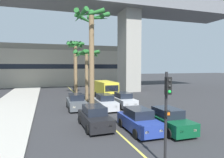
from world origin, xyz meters
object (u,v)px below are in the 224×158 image
at_px(car_queue_third, 76,102).
at_px(palm_tree_farthest_median, 92,34).
at_px(car_queue_fourth, 95,118).
at_px(traffic_light_median_near, 167,106).
at_px(car_queue_front, 139,121).
at_px(palm_tree_far_median, 76,53).
at_px(car_queue_sixth, 168,120).
at_px(palm_tree_near_median, 87,59).
at_px(car_queue_fifth, 124,100).
at_px(car_queue_second, 105,103).
at_px(palm_tree_mid_median, 75,50).
at_px(delivery_van, 106,89).

xyz_separation_m(car_queue_third, palm_tree_farthest_median, (0.93, -3.26, 6.52)).
relative_size(car_queue_fourth, traffic_light_median_near, 0.99).
bearing_deg(car_queue_front, traffic_light_median_near, -101.86).
bearing_deg(palm_tree_far_median, car_queue_sixth, -78.71).
height_order(car_queue_fourth, palm_tree_near_median, palm_tree_near_median).
xyz_separation_m(car_queue_fifth, palm_tree_far_median, (-3.80, 9.73, 5.67)).
distance_m(car_queue_second, palm_tree_mid_median, 18.47).
xyz_separation_m(car_queue_front, palm_tree_near_median, (-1.09, 12.50, 4.67)).
xyz_separation_m(palm_tree_near_median, palm_tree_mid_median, (0.17, 12.08, 2.00)).
height_order(traffic_light_median_near, palm_tree_farthest_median, palm_tree_farthest_median).
bearing_deg(palm_tree_far_median, car_queue_second, -82.08).
distance_m(car_queue_fifth, car_queue_sixth, 8.64).
bearing_deg(car_queue_third, palm_tree_near_median, 64.39).
bearing_deg(palm_tree_farthest_median, palm_tree_far_median, 88.22).
distance_m(car_queue_second, palm_tree_farthest_median, 7.11).
height_order(car_queue_third, delivery_van, delivery_van).
relative_size(car_queue_front, palm_tree_far_median, 0.50).
relative_size(car_queue_second, delivery_van, 0.78).
relative_size(car_queue_third, palm_tree_mid_median, 0.46).
relative_size(car_queue_third, palm_tree_farthest_median, 0.44).
bearing_deg(car_queue_third, car_queue_sixth, -61.09).
relative_size(car_queue_sixth, palm_tree_far_median, 0.51).
distance_m(car_queue_front, traffic_light_median_near, 5.27).
xyz_separation_m(delivery_van, traffic_light_median_near, (-2.87, -18.99, 1.43)).
bearing_deg(car_queue_fourth, car_queue_fifth, 52.91).
height_order(car_queue_second, car_queue_sixth, same).
xyz_separation_m(car_queue_second, palm_tree_near_median, (-0.84, 5.12, 4.67)).
bearing_deg(car_queue_third, palm_tree_mid_median, 82.55).
xyz_separation_m(car_queue_front, palm_tree_mid_median, (-0.91, 24.58, 6.67)).
bearing_deg(car_queue_front, palm_tree_near_median, 94.96).
xyz_separation_m(car_queue_third, palm_tree_near_median, (1.93, 4.03, 4.67)).
relative_size(traffic_light_median_near, palm_tree_farthest_median, 0.45).
height_order(car_queue_second, traffic_light_median_near, traffic_light_median_near).
relative_size(car_queue_front, traffic_light_median_near, 0.98).
bearing_deg(palm_tree_far_median, car_queue_third, -98.03).
bearing_deg(car_queue_fifth, car_queue_third, 175.67).
height_order(car_queue_third, car_queue_sixth, same).
xyz_separation_m(car_queue_fifth, palm_tree_mid_median, (-3.01, 16.50, 6.67)).
xyz_separation_m(car_queue_second, delivery_van, (2.11, 6.84, 0.57)).
height_order(car_queue_front, palm_tree_mid_median, palm_tree_mid_median).
xyz_separation_m(delivery_van, palm_tree_mid_median, (-2.78, 10.37, 6.11)).
xyz_separation_m(car_queue_second, car_queue_sixth, (2.22, -7.94, 0.00)).
bearing_deg(car_queue_third, car_queue_fifth, -4.33).
relative_size(car_queue_fourth, palm_tree_far_median, 0.51).
xyz_separation_m(palm_tree_near_median, palm_tree_farthest_median, (-1.00, -7.29, 1.85)).
bearing_deg(car_queue_third, car_queue_fourth, -86.92).
bearing_deg(car_queue_fifth, palm_tree_farthest_median, -145.54).
bearing_deg(traffic_light_median_near, delivery_van, 81.41).
distance_m(car_queue_fifth, palm_tree_near_median, 7.17).
height_order(car_queue_front, palm_tree_near_median, palm_tree_near_median).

